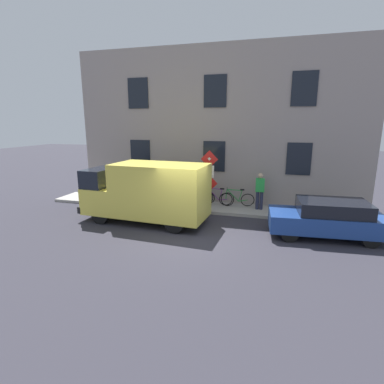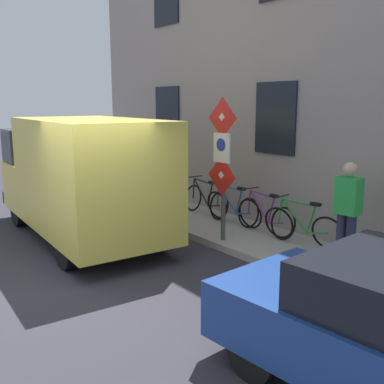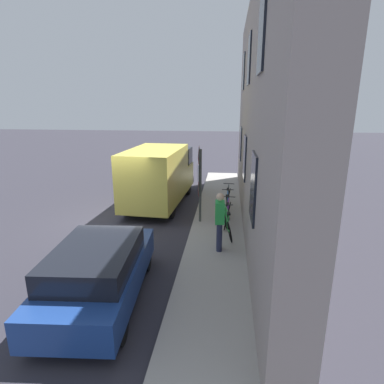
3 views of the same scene
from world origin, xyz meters
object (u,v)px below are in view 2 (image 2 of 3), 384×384
bicycle_purple (265,216)px  sign_post_stacked (222,157)px  bicycle_green (302,226)px  pedestrian (347,209)px  bicycle_blue (233,207)px  bicycle_black (205,200)px  delivery_van (81,176)px

bicycle_purple → sign_post_stacked: bearing=84.1°
bicycle_green → pedestrian: 1.25m
sign_post_stacked → bicycle_green: size_ratio=1.55×
bicycle_blue → bicycle_black: same height
sign_post_stacked → bicycle_blue: sign_post_stacked is taller
sign_post_stacked → bicycle_green: bearing=-48.1°
bicycle_purple → pedestrian: 2.15m
delivery_van → bicycle_black: 3.09m
bicycle_black → pedestrian: size_ratio=1.00×
sign_post_stacked → bicycle_purple: bearing=-9.9°
delivery_van → bicycle_blue: delivery_van is taller
bicycle_black → sign_post_stacked: bearing=152.5°
delivery_van → bicycle_blue: bearing=-112.3°
delivery_van → bicycle_green: bearing=-135.3°
bicycle_green → bicycle_black: 2.91m
bicycle_purple → bicycle_black: (-0.00, 1.94, 0.00)m
sign_post_stacked → bicycle_blue: bearing=37.4°
sign_post_stacked → delivery_van: sign_post_stacked is taller
bicycle_purple → pedestrian: (-0.23, -2.06, 0.56)m
sign_post_stacked → pedestrian: (0.81, -2.24, -0.72)m
delivery_van → bicycle_black: size_ratio=3.17×
delivery_van → bicycle_blue: 3.37m
delivery_van → pedestrian: 5.23m
bicycle_green → bicycle_purple: (0.00, 0.97, 0.00)m
bicycle_blue → sign_post_stacked: bearing=125.7°
sign_post_stacked → bicycle_green: (1.03, -1.15, -1.28)m
bicycle_purple → bicycle_black: same height
delivery_van → bicycle_black: bearing=-95.3°
bicycle_black → bicycle_blue: bearing=-177.1°
bicycle_blue → pedestrian: size_ratio=1.00×
bicycle_black → delivery_van: bearing=84.0°
bicycle_purple → bicycle_black: 1.94m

